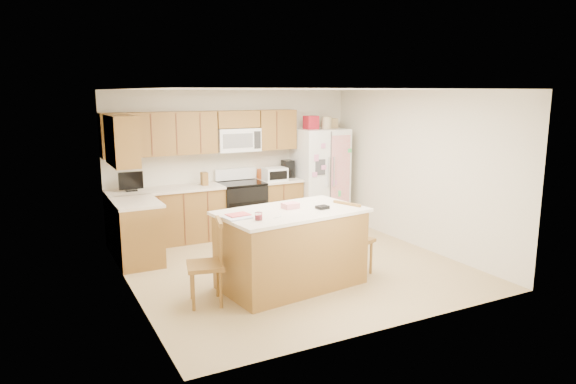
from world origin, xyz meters
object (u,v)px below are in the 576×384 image
windsor_chair_back (272,238)px  stove (241,207)px  windsor_chair_left (207,265)px  windsor_chair_right (353,240)px  island (291,248)px  refrigerator (320,176)px

windsor_chair_back → stove: bearing=80.5°
windsor_chair_left → windsor_chair_right: bearing=1.3°
windsor_chair_back → island: bearing=-94.5°
refrigerator → island: bearing=-127.3°
island → stove: bearing=81.8°
windsor_chair_back → windsor_chair_right: windsor_chair_right is taller
stove → windsor_chair_left: bearing=-119.5°
island → windsor_chair_back: size_ratio=2.03×
island → windsor_chair_right: 0.94m
stove → refrigerator: size_ratio=0.55×
windsor_chair_right → refrigerator: bearing=68.6°
stove → windsor_chair_left: stove is taller
refrigerator → windsor_chair_left: bearing=-139.8°
stove → refrigerator: 1.63m
island → windsor_chair_left: island is taller
windsor_chair_left → island: bearing=3.0°
windsor_chair_left → windsor_chair_right: windsor_chair_right is taller
stove → windsor_chair_back: (-0.32, -1.94, -0.02)m
island → windsor_chair_back: 0.68m
windsor_chair_back → windsor_chair_right: size_ratio=0.93×
stove → windsor_chair_right: bearing=-77.9°
stove → windsor_chair_back: bearing=-99.5°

